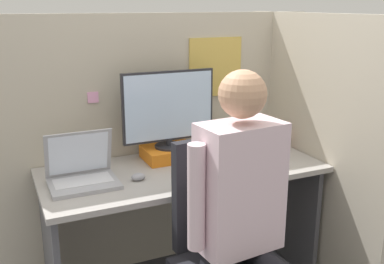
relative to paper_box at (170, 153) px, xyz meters
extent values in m
cube|color=#B7AD99|center=(0.01, 0.19, 0.00)|extent=(2.03, 0.04, 1.56)
cube|color=gold|center=(0.37, 0.16, 0.46)|extent=(0.35, 0.01, 0.36)
cube|color=#F4EA66|center=(0.52, 0.16, 0.24)|extent=(0.08, 0.01, 0.08)
cube|color=#EA9EC6|center=(-0.39, 0.16, 0.33)|extent=(0.06, 0.01, 0.06)
cube|color=#B7AD99|center=(0.80, -0.24, 0.00)|extent=(0.04, 1.29, 1.56)
cube|color=#9E9993|center=(0.01, -0.17, -0.05)|extent=(1.53, 0.66, 0.03)
cube|color=#4C4C51|center=(-0.72, -0.17, -0.42)|extent=(0.03, 0.56, 0.71)
cube|color=#4C4C51|center=(0.74, -0.17, -0.42)|extent=(0.03, 0.56, 0.71)
cube|color=orange|center=(0.00, 0.00, 0.00)|extent=(0.30, 0.23, 0.07)
cylinder|color=#232328|center=(0.00, 0.00, 0.04)|extent=(0.17, 0.17, 0.01)
cylinder|color=#232328|center=(0.00, 0.00, 0.07)|extent=(0.04, 0.04, 0.04)
cube|color=#232328|center=(0.00, 0.00, 0.28)|extent=(0.54, 0.02, 0.40)
cube|color=silver|center=(0.00, -0.01, 0.28)|extent=(0.52, 0.00, 0.37)
cube|color=#99999E|center=(-0.53, -0.20, -0.03)|extent=(0.33, 0.26, 0.02)
cube|color=silver|center=(-0.53, -0.18, -0.01)|extent=(0.28, 0.14, 0.00)
cube|color=#99999E|center=(-0.53, -0.11, 0.11)|extent=(0.33, 0.09, 0.25)
cube|color=silver|center=(-0.53, -0.12, 0.11)|extent=(0.29, 0.07, 0.21)
ellipsoid|color=gray|center=(-0.27, -0.24, -0.02)|extent=(0.07, 0.05, 0.04)
cube|color=#A31919|center=(0.69, -0.09, -0.01)|extent=(0.04, 0.14, 0.04)
cone|color=orange|center=(0.34, -0.42, -0.02)|extent=(0.04, 0.12, 0.04)
cylinder|color=green|center=(0.34, -0.35, -0.02)|extent=(0.02, 0.02, 0.02)
cube|color=black|center=(0.01, -0.57, -0.01)|extent=(0.44, 0.09, 0.53)
cube|color=silver|center=(-0.02, -0.83, 0.11)|extent=(0.36, 0.23, 0.54)
sphere|color=tan|center=(-0.02, -0.83, 0.50)|extent=(0.19, 0.19, 0.19)
cylinder|color=silver|center=(-0.22, -0.85, 0.11)|extent=(0.07, 0.07, 0.44)
cylinder|color=silver|center=(0.19, -0.81, 0.11)|extent=(0.07, 0.07, 0.44)
cylinder|color=#232328|center=(0.34, -0.04, 0.01)|extent=(0.09, 0.09, 0.10)
camera|label=1|loc=(-0.90, -2.30, 0.83)|focal=42.00mm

